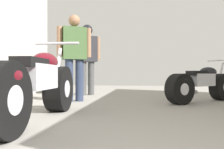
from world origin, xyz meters
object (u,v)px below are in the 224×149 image
object	(u,v)px
motorcycle_maroon_cruiser	(36,86)
motorcycle_black_naked	(201,84)
mechanic_with_helmet	(87,53)
mechanic_in_blue	(74,52)

from	to	relation	value
motorcycle_maroon_cruiser	motorcycle_black_naked	distance (m)	3.15
motorcycle_black_naked	mechanic_with_helmet	bearing A→B (deg)	154.43
motorcycle_maroon_cruiser	mechanic_with_helmet	world-z (taller)	mechanic_with_helmet
motorcycle_maroon_cruiser	mechanic_with_helmet	xyz separation A→B (m)	(-0.24, 3.38, 0.68)
mechanic_in_blue	motorcycle_black_naked	bearing A→B (deg)	4.15
mechanic_in_blue	motorcycle_maroon_cruiser	bearing A→B (deg)	-85.27
motorcycle_maroon_cruiser	motorcycle_black_naked	size ratio (longest dim) A/B	1.41
mechanic_in_blue	mechanic_with_helmet	xyz separation A→B (m)	(-0.08, 1.39, 0.12)
mechanic_with_helmet	motorcycle_maroon_cruiser	bearing A→B (deg)	-85.88
motorcycle_maroon_cruiser	mechanic_with_helmet	bearing A→B (deg)	94.12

